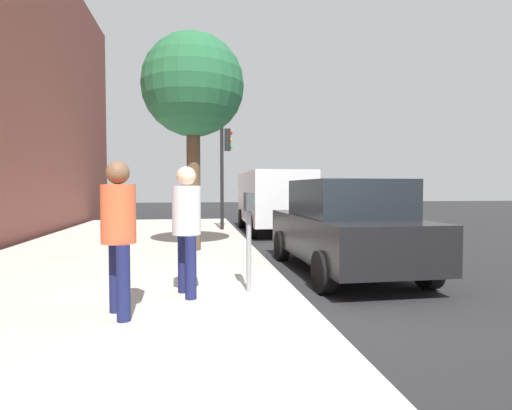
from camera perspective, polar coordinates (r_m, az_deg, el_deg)
The scene contains 9 objects.
ground_plane at distance 5.78m, azimuth 6.57°, elevation -13.90°, with size 80.00×80.00×0.00m, color #232326.
sidewalk_slab at distance 5.78m, azimuth -24.39°, elevation -13.33°, with size 28.00×6.00×0.15m, color #B7B2A8.
parking_meter at distance 5.77m, azimuth -1.01°, elevation -2.13°, with size 0.36×0.12×1.41m.
pedestrian_at_meter at distance 5.62m, azimuth -9.68°, elevation -2.05°, with size 0.52×0.38×1.76m.
pedestrian_bystander at distance 4.89m, azimuth -18.65°, elevation -2.68°, with size 0.51×0.39×1.78m.
parked_sedan_near at distance 7.92m, azimuth 12.24°, elevation -2.90°, with size 4.43×2.02×1.77m.
parked_van_far at distance 14.85m, azimuth 2.33°, elevation 1.02°, with size 5.22×2.16×2.18m.
street_tree at distance 10.00m, azimuth -8.80°, elevation 15.94°, with size 2.39×2.39×5.06m.
traffic_signal at distance 14.43m, azimuth -4.38°, elevation 6.21°, with size 0.24×0.44×3.60m.
Camera 1 is at (-5.35, 1.46, 1.63)m, focal length 28.63 mm.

